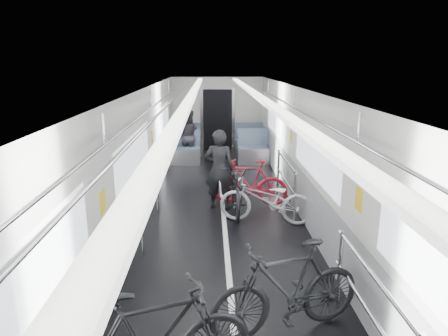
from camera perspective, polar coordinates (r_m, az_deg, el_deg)
The scene contains 7 objects.
car_shell at distance 8.28m, azimuth -0.26°, elevation 2.68°, with size 3.02×14.01×2.41m.
bike_right_near at distance 4.53m, azimuth 9.01°, elevation -16.62°, with size 0.50×1.77×1.07m, color black.
bike_right_mid at distance 7.35m, azimuth 6.05°, elevation -4.49°, with size 0.60×1.72×0.91m, color #B8B8BD.
bike_right_far at distance 8.25m, azimuth 3.55°, elevation -2.03°, with size 0.45×1.60×0.96m, color #AF1528.
bike_aisle at distance 7.94m, azimuth 1.70°, elevation -2.53°, with size 0.67×1.91×1.01m, color black.
person_standing at distance 7.94m, azimuth -0.69°, elevation -0.22°, with size 0.59×0.39×1.62m, color black.
person_seated at distance 11.76m, azimuth -5.21°, elevation 4.58°, with size 0.76×0.59×1.56m, color #28262D.
Camera 1 is at (-0.24, -6.31, 2.90)m, focal length 32.00 mm.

